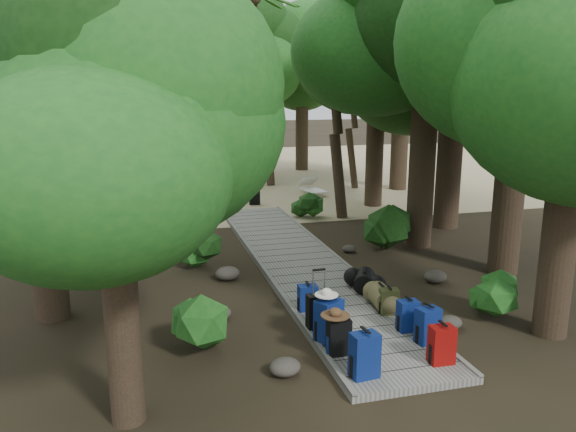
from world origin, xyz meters
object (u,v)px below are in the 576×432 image
object	(u,v)px
backpack_right_b	(428,324)
duffel_right_khaki	(381,297)
backpack_left_b	(339,334)
sun_lounger	(314,187)
backpack_right_a	(442,343)
backpack_left_c	(329,318)
backpack_left_d	(308,296)
lone_suitcase_on_sand	(255,197)
backpack_right_c	(408,314)
suitcase_on_boardwalk	(318,312)
backpack_right_d	(389,300)
duffel_right_black	(364,281)
kayak	(146,195)
backpack_left_a	(365,353)

from	to	relation	value
backpack_right_b	duffel_right_khaki	size ratio (longest dim) A/B	1.04
backpack_left_b	sun_lounger	xyz separation A→B (m)	(3.74, 13.10, -0.10)
backpack_right_a	sun_lounger	world-z (taller)	backpack_right_a
backpack_left_c	backpack_left_d	world-z (taller)	backpack_left_c
backpack_left_d	lone_suitcase_on_sand	bearing A→B (deg)	86.56
backpack_left_b	backpack_right_c	xyz separation A→B (m)	(1.42, 0.51, -0.03)
duffel_right_khaki	sun_lounger	world-z (taller)	sun_lounger
backpack_right_b	suitcase_on_boardwalk	world-z (taller)	backpack_right_b
backpack_right_b	backpack_right_d	distance (m)	1.26
sun_lounger	lone_suitcase_on_sand	bearing A→B (deg)	-163.41
backpack_right_c	duffel_right_black	size ratio (longest dim) A/B	0.92
duffel_right_khaki	backpack_left_c	bearing A→B (deg)	-136.69
sun_lounger	backpack_left_b	bearing A→B (deg)	-114.09
backpack_right_a	duffel_right_black	distance (m)	3.17
backpack_right_a	lone_suitcase_on_sand	world-z (taller)	backpack_right_a
backpack_left_c	kayak	distance (m)	13.65
backpack_right_a	suitcase_on_boardwalk	size ratio (longest dim) A/B	1.04
backpack_right_b	lone_suitcase_on_sand	size ratio (longest dim) A/B	1.12
backpack_right_a	lone_suitcase_on_sand	bearing A→B (deg)	93.29
duffel_right_khaki	duffel_right_black	xyz separation A→B (m)	(0.05, 0.95, -0.01)
duffel_right_khaki	lone_suitcase_on_sand	bearing A→B (deg)	97.50
duffel_right_black	backpack_right_b	bearing A→B (deg)	-62.84
duffel_right_khaki	lone_suitcase_on_sand	xyz separation A→B (m)	(-0.27, 10.35, -0.02)
backpack_left_c	duffel_right_khaki	size ratio (longest dim) A/B	1.25
backpack_right_d	suitcase_on_boardwalk	world-z (taller)	suitcase_on_boardwalk
backpack_left_a	suitcase_on_boardwalk	xyz separation A→B (m)	(-0.12, 1.71, -0.06)
backpack_left_b	kayak	world-z (taller)	backpack_left_b
backpack_right_c	duffel_right_khaki	world-z (taller)	backpack_right_c
backpack_left_c	duffel_right_black	size ratio (longest dim) A/B	1.22
backpack_left_a	kayak	distance (m)	14.88
backpack_left_d	backpack_right_b	size ratio (longest dim) A/B	0.81
backpack_right_b	sun_lounger	distance (m)	13.29
backpack_left_b	backpack_left_d	size ratio (longest dim) A/B	1.21
backpack_right_a	duffel_right_khaki	xyz separation A→B (m)	(0.03, 2.22, -0.11)
backpack_right_b	kayak	xyz separation A→B (m)	(-4.12, 13.87, -0.26)
duffel_right_black	suitcase_on_boardwalk	bearing A→B (deg)	-107.84
lone_suitcase_on_sand	backpack_right_b	bearing A→B (deg)	-84.15
backpack_left_a	backpack_right_a	world-z (taller)	backpack_left_a
backpack_right_b	duffel_right_khaki	xyz separation A→B (m)	(-0.10, 1.55, -0.12)
backpack_left_c	backpack_right_b	bearing A→B (deg)	-44.93
lone_suitcase_on_sand	backpack_right_c	bearing A→B (deg)	-84.52
sun_lounger	duffel_right_khaki	bearing A→B (deg)	-109.55
backpack_left_a	duffel_right_black	world-z (taller)	backpack_left_a
sun_lounger	duffel_right_black	bearing A→B (deg)	-110.26
duffel_right_black	lone_suitcase_on_sand	bearing A→B (deg)	118.04
backpack_left_d	sun_lounger	xyz separation A→B (m)	(3.69, 11.29, -0.05)
backpack_right_c	sun_lounger	size ratio (longest dim) A/B	0.30
backpack_right_a	lone_suitcase_on_sand	size ratio (longest dim) A/B	1.09
backpack_left_d	duffel_right_black	distance (m)	1.57
duffel_right_khaki	suitcase_on_boardwalk	world-z (taller)	suitcase_on_boardwalk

